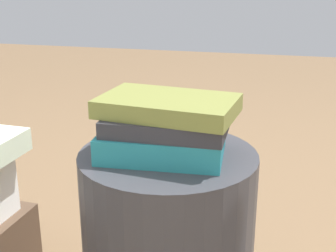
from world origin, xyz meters
TOP-DOWN VIEW (x-y plane):
  - side_table at (0.00, 0.00)m, footprint 0.41×0.41m
  - book_teal at (0.01, 0.01)m, footprint 0.28×0.20m
  - book_charcoal at (-0.00, 0.00)m, footprint 0.26×0.19m
  - book_olive at (0.00, 0.00)m, footprint 0.31×0.21m

SIDE VIEW (x-z plane):
  - side_table at x=0.00m, z-range 0.00..0.47m
  - book_teal at x=0.01m, z-range 0.47..0.53m
  - book_charcoal at x=0.00m, z-range 0.53..0.56m
  - book_olive at x=0.00m, z-range 0.56..0.60m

